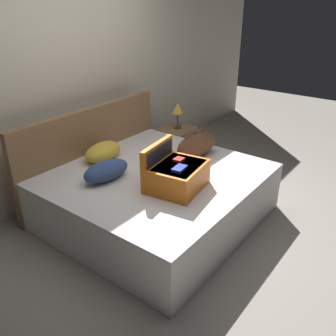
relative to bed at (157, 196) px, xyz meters
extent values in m
plane|color=gray|center=(0.00, -0.40, -0.26)|extent=(12.00, 12.00, 0.00)
cube|color=beige|center=(0.00, 1.25, 1.04)|extent=(8.00, 0.10, 2.60)
cube|color=silver|center=(0.00, 0.00, 0.00)|extent=(1.95, 1.82, 0.51)
cube|color=olive|center=(0.00, 0.95, 0.25)|extent=(1.99, 0.08, 1.01)
cube|color=#D16619|center=(-0.11, -0.35, 0.37)|extent=(0.57, 0.47, 0.23)
cube|color=#28282D|center=(-0.11, -0.35, 0.41)|extent=(0.50, 0.42, 0.16)
cube|color=#1E33A5|center=(-0.19, -0.41, 0.50)|extent=(0.15, 0.11, 0.03)
cube|color=#B21E19|center=(-0.04, -0.29, 0.50)|extent=(0.10, 0.09, 0.03)
cube|color=#D16619|center=(-0.15, -0.12, 0.46)|extent=(0.51, 0.12, 0.40)
cube|color=#28282D|center=(-0.14, -0.15, 0.46)|extent=(0.43, 0.08, 0.34)
ellipsoid|color=brown|center=(0.59, -0.08, 0.39)|extent=(0.58, 0.30, 0.27)
torus|color=brown|center=(0.51, -0.06, 0.47)|extent=(0.21, 0.05, 0.21)
torus|color=brown|center=(0.67, -0.09, 0.47)|extent=(0.21, 0.05, 0.21)
ellipsoid|color=gold|center=(-0.08, 0.68, 0.34)|extent=(0.52, 0.37, 0.17)
ellipsoid|color=navy|center=(-0.39, 0.30, 0.35)|extent=(0.51, 0.30, 0.19)
cube|color=olive|center=(1.26, 0.66, -0.01)|extent=(0.44, 0.40, 0.50)
cylinder|color=#3F3833|center=(1.26, 0.66, 0.25)|extent=(0.11, 0.11, 0.01)
cylinder|color=#4C443D|center=(1.26, 0.66, 0.35)|extent=(0.02, 0.02, 0.19)
cone|color=gold|center=(1.26, 0.66, 0.52)|extent=(0.15, 0.15, 0.14)
camera|label=1|loc=(-2.49, -2.03, 1.85)|focal=38.70mm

